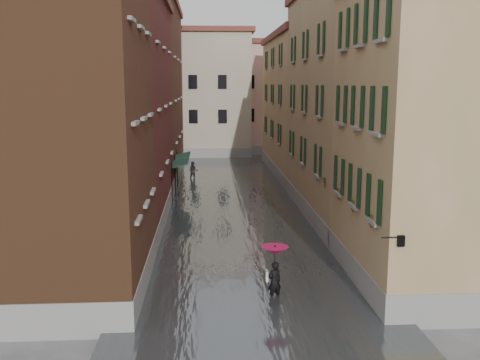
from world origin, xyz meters
name	(u,v)px	position (x,y,z in m)	size (l,w,h in m)	color
ground	(247,269)	(0.00, 0.00, 0.00)	(120.00, 120.00, 0.00)	#4F4F51
floodwater	(232,201)	(0.00, 13.00, 0.10)	(10.00, 60.00, 0.20)	#4D5255
building_left_near	(58,121)	(-7.00, -2.00, 6.50)	(6.00, 8.00, 13.00)	brown
building_left_mid	(112,112)	(-7.00, 9.00, 6.25)	(6.00, 14.00, 12.50)	#591F1C
building_left_far	(142,94)	(-7.00, 24.00, 7.00)	(6.00, 16.00, 14.00)	brown
building_right_near	(435,139)	(7.00, -2.00, 5.75)	(6.00, 8.00, 11.50)	olive
building_right_mid	(356,107)	(7.00, 9.00, 6.50)	(6.00, 14.00, 13.00)	#9F8360
building_right_far	(307,108)	(7.00, 24.00, 5.75)	(6.00, 16.00, 11.50)	olive
building_end_cream	(194,96)	(-3.00, 38.00, 6.50)	(12.00, 9.00, 13.00)	#B2AA8D
building_end_pink	(273,100)	(6.00, 40.00, 6.00)	(10.00, 9.00, 12.00)	tan
awning_near	(180,163)	(-3.48, 14.39, 2.48)	(1.09, 3.42, 2.80)	#153022
awning_far	(182,157)	(-3.49, 17.80, 2.46)	(1.09, 2.90, 2.80)	#153022
wall_lantern	(400,240)	(4.33, -6.00, 3.01)	(0.71, 0.22, 0.35)	black
window_planters	(349,191)	(4.12, -0.62, 3.51)	(0.59, 8.12, 0.84)	brown
pedestrian_main	(274,266)	(0.74, -3.42, 1.33)	(1.03, 1.03, 2.06)	black
pedestrian_far	(193,171)	(-2.77, 21.32, 0.80)	(0.77, 0.60, 1.59)	black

